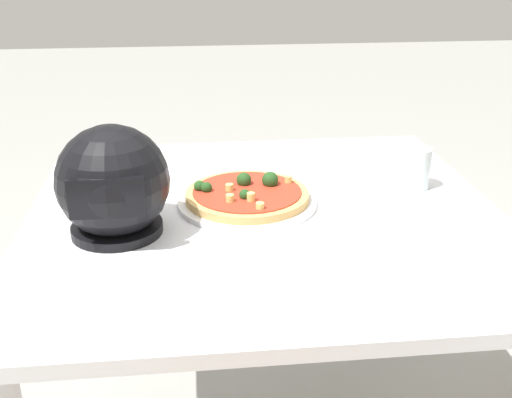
{
  "coord_description": "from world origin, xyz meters",
  "views": [
    {
      "loc": [
        0.16,
        1.28,
        1.33
      ],
      "look_at": [
        0.02,
        -0.02,
        0.78
      ],
      "focal_mm": 43.51,
      "sensor_mm": 36.0,
      "label": 1
    }
  ],
  "objects_px": {
    "dining_table": "(265,243)",
    "motorcycle_helmet": "(113,184)",
    "drinking_glass": "(416,168)",
    "pizza": "(247,194)"
  },
  "relations": [
    {
      "from": "dining_table",
      "to": "drinking_glass",
      "type": "relative_size",
      "value": 10.5
    },
    {
      "from": "pizza",
      "to": "drinking_glass",
      "type": "bearing_deg",
      "value": -172.47
    },
    {
      "from": "drinking_glass",
      "to": "pizza",
      "type": "bearing_deg",
      "value": 7.53
    },
    {
      "from": "motorcycle_helmet",
      "to": "drinking_glass",
      "type": "relative_size",
      "value": 2.29
    },
    {
      "from": "dining_table",
      "to": "drinking_glass",
      "type": "distance_m",
      "value": 0.42
    },
    {
      "from": "dining_table",
      "to": "motorcycle_helmet",
      "type": "height_order",
      "value": "motorcycle_helmet"
    },
    {
      "from": "dining_table",
      "to": "pizza",
      "type": "bearing_deg",
      "value": -48.74
    },
    {
      "from": "pizza",
      "to": "motorcycle_helmet",
      "type": "bearing_deg",
      "value": 23.35
    },
    {
      "from": "pizza",
      "to": "motorcycle_helmet",
      "type": "relative_size",
      "value": 1.23
    },
    {
      "from": "pizza",
      "to": "motorcycle_helmet",
      "type": "xyz_separation_m",
      "value": [
        0.29,
        0.12,
        0.09
      ]
    }
  ]
}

